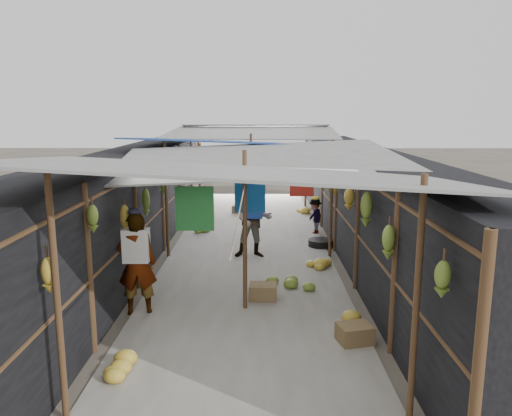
{
  "coord_description": "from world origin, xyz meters",
  "views": [
    {
      "loc": [
        0.23,
        -4.72,
        3.18
      ],
      "look_at": [
        0.16,
        5.27,
        1.25
      ],
      "focal_mm": 35.0,
      "sensor_mm": 36.0,
      "label": 1
    }
  ],
  "objects_px": {
    "vendor_elderly": "(137,264)",
    "vendor_seated": "(315,216)",
    "shopper_blue": "(253,219)",
    "crate_near": "(263,292)",
    "black_basin": "(321,243)"
  },
  "relations": [
    {
      "from": "vendor_elderly",
      "to": "vendor_seated",
      "type": "xyz_separation_m",
      "value": [
        3.4,
        5.32,
        -0.35
      ]
    },
    {
      "from": "vendor_elderly",
      "to": "shopper_blue",
      "type": "height_order",
      "value": "shopper_blue"
    },
    {
      "from": "crate_near",
      "to": "vendor_seated",
      "type": "bearing_deg",
      "value": 76.75
    },
    {
      "from": "vendor_elderly",
      "to": "shopper_blue",
      "type": "xyz_separation_m",
      "value": [
        1.8,
        3.14,
        0.04
      ]
    },
    {
      "from": "vendor_elderly",
      "to": "shopper_blue",
      "type": "relative_size",
      "value": 0.96
    },
    {
      "from": "vendor_elderly",
      "to": "crate_near",
      "type": "bearing_deg",
      "value": -171.42
    },
    {
      "from": "crate_near",
      "to": "vendor_elderly",
      "type": "bearing_deg",
      "value": -160.13
    },
    {
      "from": "black_basin",
      "to": "vendor_seated",
      "type": "distance_m",
      "value": 1.34
    },
    {
      "from": "vendor_seated",
      "to": "vendor_elderly",
      "type": "bearing_deg",
      "value": -48.99
    },
    {
      "from": "shopper_blue",
      "to": "vendor_elderly",
      "type": "bearing_deg",
      "value": -120.54
    },
    {
      "from": "crate_near",
      "to": "vendor_seated",
      "type": "relative_size",
      "value": 0.49
    },
    {
      "from": "crate_near",
      "to": "vendor_seated",
      "type": "xyz_separation_m",
      "value": [
        1.41,
        4.72,
        0.34
      ]
    },
    {
      "from": "vendor_elderly",
      "to": "vendor_seated",
      "type": "height_order",
      "value": "vendor_elderly"
    },
    {
      "from": "crate_near",
      "to": "black_basin",
      "type": "xyz_separation_m",
      "value": [
        1.41,
        3.44,
        -0.05
      ]
    },
    {
      "from": "black_basin",
      "to": "shopper_blue",
      "type": "height_order",
      "value": "shopper_blue"
    }
  ]
}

